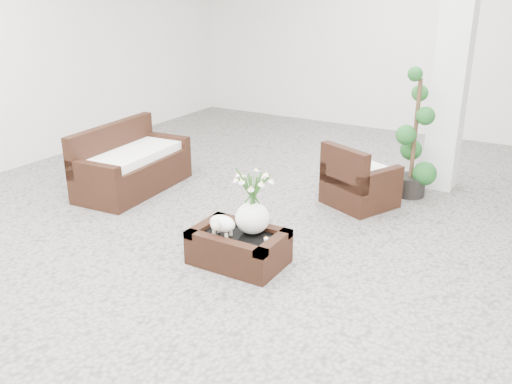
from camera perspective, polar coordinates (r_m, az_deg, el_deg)
The scene contains 9 objects.
ground at distance 5.90m, azimuth 0.50°, elevation -5.34°, with size 11.00×11.00×0.00m, color gray.
column at distance 7.58m, azimuth 19.92°, elevation 13.15°, with size 0.40×0.40×3.50m, color white.
coffee_table at distance 5.44m, azimuth -1.82°, elevation -5.89°, with size 0.90×0.60×0.31m, color black.
sheep_figurine at distance 5.32m, azimuth -3.52°, elevation -3.48°, with size 0.28×0.23×0.21m, color white.
planter_narcissus at distance 5.25m, azimuth -0.38°, elevation -0.28°, with size 0.44×0.44×0.80m, color white, non-canonical shape.
tealight at distance 5.24m, azimuth 1.06°, elevation -4.88°, with size 0.04×0.04×0.03m, color white.
armchair at distance 6.90m, azimuth 10.88°, elevation 1.78°, with size 0.74×0.71×0.79m, color black.
loveseat at distance 7.47m, azimuth -12.74°, elevation 3.41°, with size 1.63×0.78×0.87m, color black.
topiary at distance 7.26m, azimuth 16.21°, elevation 5.74°, with size 0.44×0.44×1.64m, color #174819, non-canonical shape.
Camera 1 is at (2.66, -4.58, 2.60)m, focal length 38.44 mm.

